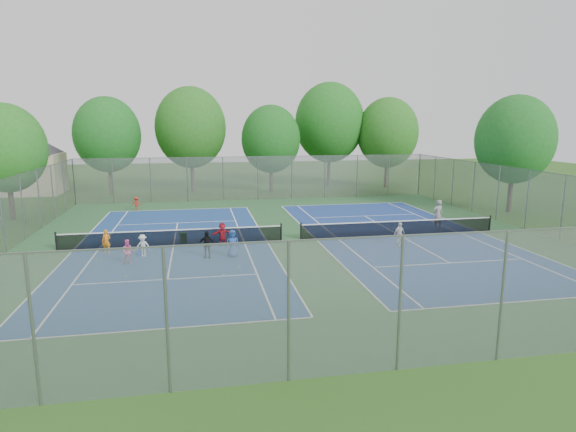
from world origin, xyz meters
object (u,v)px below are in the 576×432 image
(net_left, at_px, (173,238))
(ball_hopper, at_px, (183,238))
(instructor, at_px, (438,214))
(net_right, at_px, (399,228))
(ball_crate, at_px, (141,253))

(net_left, bearing_deg, ball_hopper, 40.06)
(ball_hopper, height_order, instructor, instructor)
(net_left, height_order, ball_hopper, net_left)
(net_right, relative_size, ball_crate, 38.38)
(net_right, xyz_separation_m, ball_hopper, (-13.45, 0.46, -0.14))
(net_right, height_order, ball_crate, net_right)
(net_left, xyz_separation_m, ball_hopper, (0.55, 0.46, -0.14))
(ball_hopper, bearing_deg, ball_crate, -131.65)
(ball_crate, bearing_deg, instructor, 9.44)
(net_left, height_order, ball_crate, net_left)
(ball_crate, xyz_separation_m, instructor, (18.87, 3.14, 0.86))
(ball_crate, relative_size, instructor, 0.17)
(ball_crate, bearing_deg, ball_hopper, 48.35)
(net_right, height_order, ball_hopper, net_right)
(net_left, relative_size, net_right, 1.00)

